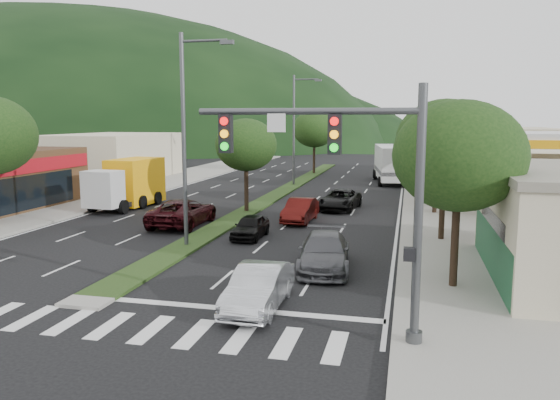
% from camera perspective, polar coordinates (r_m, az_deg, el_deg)
% --- Properties ---
extents(ground, '(160.00, 160.00, 0.00)m').
position_cam_1_polar(ground, '(19.94, -18.88, -9.82)').
color(ground, black).
rests_on(ground, ground).
extents(sidewalk_right, '(5.00, 90.00, 0.15)m').
position_cam_1_polar(sidewalk_right, '(41.43, 16.22, -0.23)').
color(sidewalk_right, gray).
rests_on(sidewalk_right, ground).
extents(sidewalk_left, '(6.00, 90.00, 0.15)m').
position_cam_1_polar(sidewalk_left, '(47.49, -16.19, 0.84)').
color(sidewalk_left, gray).
rests_on(sidewalk_left, ground).
extents(median, '(1.60, 56.00, 0.12)m').
position_cam_1_polar(median, '(45.53, 0.13, 0.85)').
color(median, '#1D3413').
rests_on(median, ground).
extents(crosswalk, '(19.00, 2.20, 0.01)m').
position_cam_1_polar(crosswalk, '(18.38, -22.26, -11.55)').
color(crosswalk, silver).
rests_on(crosswalk, ground).
extents(traffic_signal, '(6.12, 0.40, 7.00)m').
position_cam_1_polar(traffic_signal, '(14.53, 8.21, 2.64)').
color(traffic_signal, '#47494C').
rests_on(traffic_signal, ground).
extents(gas_canopy, '(12.20, 8.20, 5.25)m').
position_cam_1_polar(gas_canopy, '(38.95, 26.35, 5.46)').
color(gas_canopy, silver).
rests_on(gas_canopy, ground).
extents(bldg_left_far, '(9.00, 14.00, 4.60)m').
position_cam_1_polar(bldg_left_far, '(58.03, -17.09, 4.34)').
color(bldg_left_far, beige).
rests_on(bldg_left_far, ground).
extents(bldg_right_far, '(10.00, 16.00, 5.20)m').
position_cam_1_polar(bldg_right_far, '(60.74, 22.09, 4.55)').
color(bldg_right_far, beige).
rests_on(bldg_right_far, ground).
extents(hill_far, '(176.00, 132.00, 82.00)m').
position_cam_1_polar(hill_far, '(155.09, -22.40, 5.58)').
color(hill_far, black).
rests_on(hill_far, ground).
extents(tree_r_a, '(4.60, 4.60, 6.63)m').
position_cam_1_polar(tree_r_a, '(20.05, 18.19, 4.39)').
color(tree_r_a, black).
rests_on(tree_r_a, sidewalk_right).
extents(tree_r_b, '(4.80, 4.80, 6.94)m').
position_cam_1_polar(tree_r_b, '(28.01, 16.88, 5.93)').
color(tree_r_b, black).
rests_on(tree_r_b, sidewalk_right).
extents(tree_r_c, '(4.40, 4.40, 6.48)m').
position_cam_1_polar(tree_r_c, '(36.00, 16.11, 5.99)').
color(tree_r_c, black).
rests_on(tree_r_c, sidewalk_right).
extents(tree_r_d, '(5.00, 5.00, 7.17)m').
position_cam_1_polar(tree_r_d, '(45.98, 15.56, 7.02)').
color(tree_r_d, black).
rests_on(tree_r_d, sidewalk_right).
extents(tree_r_e, '(4.60, 4.60, 6.71)m').
position_cam_1_polar(tree_r_e, '(55.97, 15.18, 6.94)').
color(tree_r_e, black).
rests_on(tree_r_e, sidewalk_right).
extents(tree_med_near, '(4.00, 4.00, 6.02)m').
position_cam_1_polar(tree_med_near, '(35.51, -3.58, 5.75)').
color(tree_med_near, black).
rests_on(tree_med_near, median).
extents(tree_med_far, '(4.80, 4.80, 6.94)m').
position_cam_1_polar(tree_med_far, '(60.83, 3.61, 7.42)').
color(tree_med_far, black).
rests_on(tree_med_far, median).
extents(streetlight_near, '(2.60, 0.25, 10.00)m').
position_cam_1_polar(streetlight_near, '(25.99, -9.63, 7.21)').
color(streetlight_near, '#47494C').
rests_on(streetlight_near, ground).
extents(streetlight_mid, '(2.60, 0.25, 10.00)m').
position_cam_1_polar(streetlight_mid, '(49.97, 1.69, 7.87)').
color(streetlight_mid, '#47494C').
rests_on(streetlight_mid, ground).
extents(sedan_silver, '(1.49, 4.25, 1.40)m').
position_cam_1_polar(sedan_silver, '(17.86, -2.25, -9.14)').
color(sedan_silver, silver).
rests_on(sedan_silver, ground).
extents(suv_maroon, '(2.58, 5.57, 1.55)m').
position_cam_1_polar(suv_maroon, '(31.93, -10.11, -1.27)').
color(suv_maroon, black).
rests_on(suv_maroon, ground).
extents(car_queue_a, '(1.40, 3.48, 1.19)m').
position_cam_1_polar(car_queue_a, '(28.23, -3.12, -2.79)').
color(car_queue_a, black).
rests_on(car_queue_a, ground).
extents(car_queue_b, '(2.56, 5.15, 1.44)m').
position_cam_1_polar(car_queue_b, '(22.45, 4.65, -5.43)').
color(car_queue_b, '#4D4D52').
rests_on(car_queue_b, ground).
extents(car_queue_c, '(1.62, 4.26, 1.38)m').
position_cam_1_polar(car_queue_c, '(32.61, 2.14, -1.08)').
color(car_queue_c, '#490E0C').
rests_on(car_queue_c, ground).
extents(car_queue_d, '(2.70, 5.04, 1.35)m').
position_cam_1_polar(car_queue_d, '(37.22, 6.29, 0.03)').
color(car_queue_d, black).
rests_on(car_queue_d, ground).
extents(box_truck, '(3.02, 6.91, 3.33)m').
position_cam_1_polar(box_truck, '(39.25, -15.50, 1.54)').
color(box_truck, silver).
rests_on(box_truck, ground).
extents(motorhome, '(3.93, 9.46, 3.53)m').
position_cam_1_polar(motorhome, '(53.79, 11.55, 3.80)').
color(motorhome, silver).
rests_on(motorhome, ground).
extents(a_frame_sign, '(0.65, 0.74, 1.40)m').
position_cam_1_polar(a_frame_sign, '(19.76, 23.38, -7.90)').
color(a_frame_sign, '#D3B280').
rests_on(a_frame_sign, sidewalk_right).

